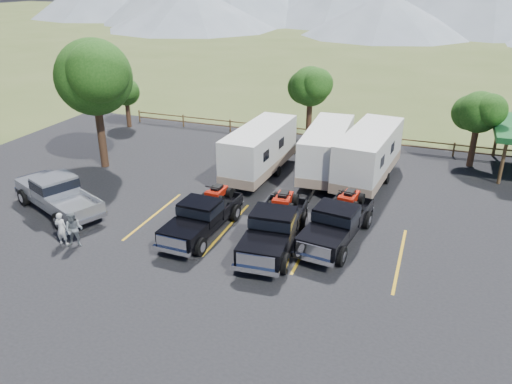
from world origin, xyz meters
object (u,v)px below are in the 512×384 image
(person_a, at_px, (61,229))
(person_b, at_px, (74,230))
(rig_left, at_px, (203,215))
(trailer_left, at_px, (260,151))
(rig_center, at_px, (275,226))
(trailer_right, at_px, (369,156))
(pickup_silver, at_px, (58,194))
(rig_right, at_px, (337,221))
(tree_big_nw, at_px, (93,77))
(trailer_center, at_px, (327,151))

(person_a, xyz_separation_m, person_b, (0.66, 0.04, 0.05))
(rig_left, height_order, person_b, rig_left)
(trailer_left, bearing_deg, rig_center, -62.78)
(trailer_right, bearing_deg, pickup_silver, -140.80)
(person_b, bearing_deg, rig_right, 2.51)
(trailer_right, xyz_separation_m, person_b, (-10.95, -11.91, -0.80))
(tree_big_nw, xyz_separation_m, person_b, (4.91, -8.90, -4.73))
(rig_center, bearing_deg, person_a, -164.41)
(trailer_center, xyz_separation_m, person_a, (-9.13, -12.18, -0.77))
(tree_big_nw, relative_size, pickup_silver, 1.22)
(trailer_center, bearing_deg, rig_right, -76.06)
(trailer_right, distance_m, pickup_silver, 16.84)
(rig_right, relative_size, trailer_center, 0.71)
(rig_center, height_order, trailer_right, trailer_right)
(tree_big_nw, relative_size, person_a, 5.06)
(rig_center, bearing_deg, rig_right, 26.68)
(trailer_center, distance_m, pickup_silver, 14.99)
(pickup_silver, distance_m, person_b, 4.06)
(trailer_center, bearing_deg, trailer_left, -162.48)
(trailer_center, height_order, person_b, trailer_center)
(tree_big_nw, xyz_separation_m, rig_right, (15.64, -4.27, -4.62))
(person_a, bearing_deg, pickup_silver, -55.12)
(person_b, bearing_deg, trailer_center, 34.27)
(rig_left, height_order, person_a, rig_left)
(trailer_center, bearing_deg, person_a, -129.64)
(rig_left, bearing_deg, rig_center, 1.81)
(tree_big_nw, height_order, rig_center, tree_big_nw)
(tree_big_nw, height_order, trailer_right, tree_big_nw)
(rig_center, bearing_deg, trailer_center, 84.46)
(rig_left, relative_size, person_a, 3.65)
(rig_left, relative_size, pickup_silver, 0.88)
(trailer_center, bearing_deg, person_b, -127.69)
(person_b, bearing_deg, pickup_silver, 118.84)
(rig_right, relative_size, person_b, 3.63)
(rig_center, distance_m, person_a, 9.46)
(person_a, bearing_deg, trailer_left, -124.29)
(rig_center, relative_size, person_b, 3.72)
(rig_left, relative_size, rig_right, 0.94)
(rig_right, xyz_separation_m, person_a, (-11.38, -4.67, -0.16))
(rig_right, xyz_separation_m, trailer_left, (-5.95, 6.14, 0.62))
(rig_left, relative_size, trailer_center, 0.67)
(pickup_silver, height_order, person_b, pickup_silver)
(trailer_left, relative_size, person_a, 5.51)
(trailer_left, bearing_deg, tree_big_nw, -166.27)
(tree_big_nw, bearing_deg, pickup_silver, -73.81)
(tree_big_nw, height_order, person_a, tree_big_nw)
(rig_right, height_order, person_b, rig_right)
(trailer_left, xyz_separation_m, person_b, (-4.78, -10.78, -0.72))
(rig_left, relative_size, trailer_right, 0.63)
(rig_right, bearing_deg, person_b, -148.95)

